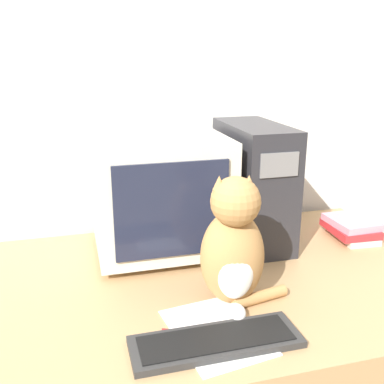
{
  "coord_description": "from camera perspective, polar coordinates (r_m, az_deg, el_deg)",
  "views": [
    {
      "loc": [
        -0.37,
        -0.75,
        1.43
      ],
      "look_at": [
        -0.02,
        0.53,
        1.02
      ],
      "focal_mm": 42.0,
      "sensor_mm": 36.0,
      "label": 1
    }
  ],
  "objects": [
    {
      "name": "cat",
      "position": [
        1.26,
        5.3,
        -7.03
      ],
      "size": [
        0.27,
        0.23,
        0.39
      ],
      "rotation": [
        0.0,
        0.0,
        -0.19
      ],
      "color": "#B7844C",
      "rests_on": "desk"
    },
    {
      "name": "book_stack",
      "position": [
        1.85,
        19.58,
        -4.34
      ],
      "size": [
        0.17,
        0.21,
        0.08
      ],
      "color": "beige",
      "rests_on": "desk"
    },
    {
      "name": "desk",
      "position": [
        1.67,
        1.39,
        -22.2
      ],
      "size": [
        1.61,
        0.96,
        0.74
      ],
      "color": "tan",
      "rests_on": "ground_plane"
    },
    {
      "name": "wall_back",
      "position": [
        1.82,
        -3.41,
        11.66
      ],
      "size": [
        7.0,
        0.05,
        2.5
      ],
      "color": "silver",
      "rests_on": "ground_plane"
    },
    {
      "name": "paper_sheet",
      "position": [
        1.21,
        3.05,
        -17.29
      ],
      "size": [
        0.25,
        0.32,
        0.0
      ],
      "color": "white",
      "rests_on": "desk"
    },
    {
      "name": "pen",
      "position": [
        1.21,
        -0.64,
        -17.36
      ],
      "size": [
        0.12,
        0.06,
        0.01
      ],
      "color": "maroon",
      "rests_on": "desk"
    },
    {
      "name": "crt_monitor",
      "position": [
        1.58,
        -4.09,
        -0.24
      ],
      "size": [
        0.45,
        0.4,
        0.42
      ],
      "color": "beige",
      "rests_on": "desk"
    },
    {
      "name": "computer_tower",
      "position": [
        1.68,
        7.77,
        1.01
      ],
      "size": [
        0.19,
        0.41,
        0.45
      ],
      "color": "#28282D",
      "rests_on": "desk"
    },
    {
      "name": "keyboard",
      "position": [
        1.17,
        3.05,
        -18.42
      ],
      "size": [
        0.42,
        0.14,
        0.02
      ],
      "color": "#2D2D2D",
      "rests_on": "desk"
    }
  ]
}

